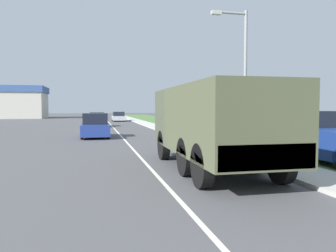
{
  "coord_description": "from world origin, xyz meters",
  "views": [
    {
      "loc": [
        -1.84,
        1.69,
        2.1
      ],
      "look_at": [
        0.8,
        13.55,
        1.42
      ],
      "focal_mm": 35.0,
      "sensor_mm": 36.0,
      "label": 1
    }
  ],
  "objects_px": {
    "pickup_truck": "(322,137)",
    "car_third_ahead": "(119,117)",
    "car_nearest_ahead": "(95,127)",
    "military_truck": "(213,121)",
    "car_second_ahead": "(97,120)",
    "lamp_post": "(241,67)"
  },
  "relations": [
    {
      "from": "car_nearest_ahead",
      "to": "car_third_ahead",
      "type": "height_order",
      "value": "car_nearest_ahead"
    },
    {
      "from": "pickup_truck",
      "to": "car_third_ahead",
      "type": "bearing_deg",
      "value": 97.48
    },
    {
      "from": "car_second_ahead",
      "to": "lamp_post",
      "type": "bearing_deg",
      "value": -75.21
    },
    {
      "from": "car_second_ahead",
      "to": "pickup_truck",
      "type": "height_order",
      "value": "pickup_truck"
    },
    {
      "from": "car_third_ahead",
      "to": "lamp_post",
      "type": "xyz_separation_m",
      "value": [
        2.83,
        -37.66,
        3.25
      ]
    },
    {
      "from": "military_truck",
      "to": "car_nearest_ahead",
      "type": "bearing_deg",
      "value": 106.2
    },
    {
      "from": "car_nearest_ahead",
      "to": "car_third_ahead",
      "type": "bearing_deg",
      "value": 82.71
    },
    {
      "from": "car_nearest_ahead",
      "to": "pickup_truck",
      "type": "height_order",
      "value": "pickup_truck"
    },
    {
      "from": "car_third_ahead",
      "to": "pickup_truck",
      "type": "relative_size",
      "value": 0.84
    },
    {
      "from": "military_truck",
      "to": "car_third_ahead",
      "type": "xyz_separation_m",
      "value": [
        -0.31,
        40.96,
        -0.98
      ]
    },
    {
      "from": "car_nearest_ahead",
      "to": "lamp_post",
      "type": "bearing_deg",
      "value": -57.38
    },
    {
      "from": "pickup_truck",
      "to": "car_nearest_ahead",
      "type": "bearing_deg",
      "value": 125.54
    },
    {
      "from": "lamp_post",
      "to": "car_third_ahead",
      "type": "bearing_deg",
      "value": 94.3
    },
    {
      "from": "car_nearest_ahead",
      "to": "car_third_ahead",
      "type": "distance_m",
      "value": 27.92
    },
    {
      "from": "car_second_ahead",
      "to": "pickup_truck",
      "type": "xyz_separation_m",
      "value": [
        8.61,
        -25.81,
        0.21
      ]
    },
    {
      "from": "car_third_ahead",
      "to": "lamp_post",
      "type": "relative_size",
      "value": 0.77
    },
    {
      "from": "military_truck",
      "to": "car_third_ahead",
      "type": "height_order",
      "value": "military_truck"
    },
    {
      "from": "military_truck",
      "to": "pickup_truck",
      "type": "bearing_deg",
      "value": 10.86
    },
    {
      "from": "military_truck",
      "to": "car_nearest_ahead",
      "type": "xyz_separation_m",
      "value": [
        -3.85,
        13.26,
        -0.88
      ]
    },
    {
      "from": "pickup_truck",
      "to": "military_truck",
      "type": "bearing_deg",
      "value": -169.14
    },
    {
      "from": "car_nearest_ahead",
      "to": "car_second_ahead",
      "type": "relative_size",
      "value": 0.87
    },
    {
      "from": "military_truck",
      "to": "car_second_ahead",
      "type": "bearing_deg",
      "value": 97.81
    }
  ]
}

